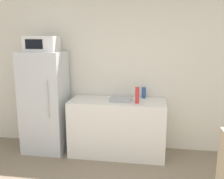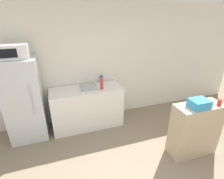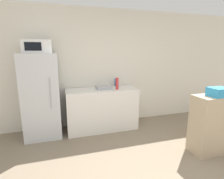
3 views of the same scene
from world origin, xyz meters
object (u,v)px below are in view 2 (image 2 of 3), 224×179
refrigerator (24,100)px  jar (220,102)px  bottle_tall (102,84)px  microwave (13,51)px  bottle_short (101,79)px  basket (199,104)px

refrigerator → jar: bearing=-26.1°
bottle_tall → microwave: bearing=176.0°
bottle_short → jar: (1.51, -1.76, 0.05)m
microwave → basket: 3.19m
basket → refrigerator: bearing=151.5°
refrigerator → bottle_short: bearing=8.5°
microwave → bottle_short: microwave is taller
bottle_short → jar: 2.32m
refrigerator → bottle_short: (1.60, 0.24, 0.16)m
bottle_tall → bottle_short: bearing=75.9°
refrigerator → basket: 3.12m
basket → jar: 0.38m
basket → jar: bearing=-5.7°
bottle_tall → jar: bearing=-41.5°
microwave → jar: microwave is taller
bottle_short → microwave: bearing=-171.5°
refrigerator → bottle_tall: 1.53m
bottle_tall → bottle_short: bottle_tall is taller
microwave → basket: microwave is taller
bottle_tall → jar: (1.60, -1.41, 0.02)m
refrigerator → bottle_tall: bearing=-4.0°
microwave → bottle_short: size_ratio=2.80×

